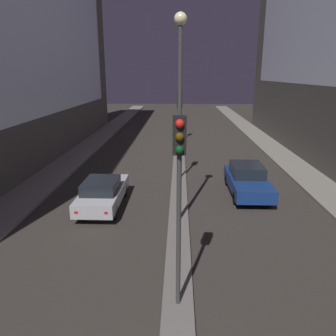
{
  "coord_description": "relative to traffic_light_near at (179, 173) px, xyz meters",
  "views": [
    {
      "loc": [
        -0.01,
        -3.0,
        6.11
      ],
      "look_at": [
        -0.68,
        16.33,
        0.5
      ],
      "focal_mm": 35.0,
      "sensor_mm": 36.0,
      "label": 1
    }
  ],
  "objects": [
    {
      "name": "median_strip",
      "position": [
        0.0,
        11.59,
        -3.74
      ],
      "size": [
        0.85,
        30.09,
        0.14
      ],
      "color": "#66605B",
      "rests_on": "ground"
    },
    {
      "name": "traffic_light_near",
      "position": [
        0.0,
        0.0,
        0.0
      ],
      "size": [
        0.32,
        0.42,
        5.04
      ],
      "color": "#383838",
      "rests_on": "median_strip"
    },
    {
      "name": "traffic_light_mid",
      "position": [
        0.0,
        10.89,
        0.0
      ],
      "size": [
        0.32,
        0.42,
        5.04
      ],
      "color": "#383838",
      "rests_on": "median_strip"
    },
    {
      "name": "traffic_light_far",
      "position": [
        0.0,
        22.3,
        0.0
      ],
      "size": [
        0.32,
        0.42,
        5.04
      ],
      "color": "#383838",
      "rests_on": "median_strip"
    },
    {
      "name": "street_lamp",
      "position": [
        0.0,
        5.26,
        1.55
      ],
      "size": [
        0.47,
        0.47,
        8.08
      ],
      "color": "#383838",
      "rests_on": "median_strip"
    },
    {
      "name": "car_left_lane",
      "position": [
        -3.58,
        6.87,
        -3.09
      ],
      "size": [
        1.76,
        4.46,
        1.41
      ],
      "color": "#B2B2B7",
      "rests_on": "ground"
    },
    {
      "name": "car_right_lane",
      "position": [
        3.58,
        8.91,
        -3.05
      ],
      "size": [
        1.87,
        4.6,
        1.52
      ],
      "color": "navy",
      "rests_on": "ground"
    }
  ]
}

